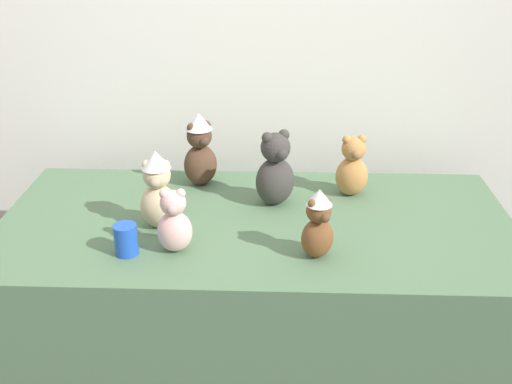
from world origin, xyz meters
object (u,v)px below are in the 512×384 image
teddy_bear_blush (174,223)px  teddy_bear_chestnut (318,225)px  teddy_bear_charcoal (275,171)px  display_table (256,300)px  party_cup_blue (126,240)px  teddy_bear_cocoa (200,150)px  teddy_bear_sand (158,191)px  teddy_bear_caramel (352,168)px

teddy_bear_blush → teddy_bear_chestnut: 0.49m
teddy_bear_charcoal → teddy_bear_blush: bearing=-160.7°
display_table → teddy_bear_charcoal: teddy_bear_charcoal is taller
teddy_bear_charcoal → party_cup_blue: (-0.50, -0.41, -0.09)m
display_table → teddy_bear_cocoa: teddy_bear_cocoa is taller
teddy_bear_blush → teddy_bear_charcoal: size_ratio=0.76×
teddy_bear_sand → teddy_bear_charcoal: 0.47m
teddy_bear_sand → teddy_bear_blush: bearing=-64.8°
teddy_bear_cocoa → teddy_bear_caramel: teddy_bear_cocoa is taller
teddy_bear_cocoa → teddy_bear_caramel: bearing=-39.0°
teddy_bear_chestnut → party_cup_blue: size_ratio=2.29×
teddy_bear_sand → teddy_bear_charcoal: teddy_bear_charcoal is taller
teddy_bear_cocoa → teddy_bear_charcoal: bearing=-60.9°
teddy_bear_caramel → party_cup_blue: bearing=-156.0°
teddy_bear_caramel → teddy_bear_charcoal: teddy_bear_charcoal is taller
teddy_bear_caramel → teddy_bear_sand: 0.80m
display_table → teddy_bear_charcoal: bearing=64.6°
teddy_bear_cocoa → teddy_bear_charcoal: teddy_bear_cocoa is taller
teddy_bear_blush → teddy_bear_chestnut: (0.49, -0.02, 0.01)m
teddy_bear_blush → teddy_bear_sand: size_ratio=0.78×
display_table → party_cup_blue: party_cup_blue is taller
teddy_bear_cocoa → party_cup_blue: bearing=-139.4°
teddy_bear_cocoa → party_cup_blue: teddy_bear_cocoa is taller
teddy_bear_chestnut → teddy_bear_sand: size_ratio=0.83×
teddy_bear_sand → teddy_bear_chestnut: bearing=-20.1°
display_table → teddy_bear_sand: size_ratio=6.47×
party_cup_blue → teddy_bear_sand: bearing=68.3°
display_table → teddy_bear_cocoa: 0.66m
teddy_bear_blush → teddy_bear_charcoal: bearing=44.0°
teddy_bear_caramel → party_cup_blue: (-0.82, -0.50, -0.07)m
teddy_bear_caramel → teddy_bear_charcoal: (-0.31, -0.10, 0.02)m
display_table → party_cup_blue: (-0.43, -0.26, 0.42)m
display_table → teddy_bear_blush: teddy_bear_blush is taller
party_cup_blue → teddy_bear_charcoal: bearing=38.8°
display_table → teddy_bear_caramel: 0.67m
display_table → teddy_bear_chestnut: (0.22, -0.25, 0.49)m
display_table → teddy_bear_blush: bearing=-139.6°
teddy_bear_blush → party_cup_blue: 0.18m
teddy_bear_blush → teddy_bear_caramel: bearing=32.0°
teddy_bear_cocoa → teddy_bear_chestnut: 0.74m
teddy_bear_blush → teddy_bear_sand: (-0.09, 0.17, 0.04)m
teddy_bear_cocoa → party_cup_blue: (-0.19, -0.58, -0.10)m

